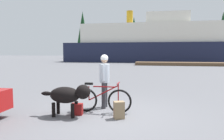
{
  "coord_description": "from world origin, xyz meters",
  "views": [
    {
      "loc": [
        1.22,
        -5.88,
        1.82
      ],
      "look_at": [
        -0.23,
        1.67,
        1.14
      ],
      "focal_mm": 34.02,
      "sensor_mm": 36.0,
      "label": 1
    }
  ],
  "objects": [
    {
      "name": "person_cyclist",
      "position": [
        -0.29,
        0.71,
        1.04
      ],
      "size": [
        0.32,
        0.53,
        1.72
      ],
      "color": "#333338",
      "rests_on": "ground_plane"
    },
    {
      "name": "dog",
      "position": [
        -1.07,
        -0.38,
        0.6
      ],
      "size": [
        1.45,
        0.54,
        0.91
      ],
      "color": "black",
      "rests_on": "ground_plane"
    },
    {
      "name": "pine_tree_mid_back",
      "position": [
        1.28,
        54.05,
        8.0
      ],
      "size": [
        3.94,
        3.94,
        12.99
      ],
      "color": "#4C331E",
      "rests_on": "ground_plane"
    },
    {
      "name": "handbag_pannier",
      "position": [
        -0.89,
        -0.21,
        0.16
      ],
      "size": [
        0.33,
        0.2,
        0.33
      ],
      "primitive_type": "cube",
      "rotation": [
        0.0,
        0.0,
        0.07
      ],
      "color": "maroon",
      "rests_on": "ground_plane"
    },
    {
      "name": "ground_plane",
      "position": [
        0.0,
        0.0,
        0.0
      ],
      "size": [
        160.0,
        160.0,
        0.0
      ],
      "primitive_type": "plane",
      "color": "slate"
    },
    {
      "name": "ferry_boat",
      "position": [
        0.75,
        31.79,
        3.13
      ],
      "size": [
        28.92,
        7.11,
        8.87
      ],
      "color": "#191E38",
      "rests_on": "ground_plane"
    },
    {
      "name": "pine_tree_center",
      "position": [
        -3.58,
        48.62,
        6.51
      ],
      "size": [
        3.02,
        3.02,
        10.46
      ],
      "color": "#4C331E",
      "rests_on": "ground_plane"
    },
    {
      "name": "bicycle",
      "position": [
        -0.24,
        0.16,
        0.39
      ],
      "size": [
        1.75,
        0.44,
        0.91
      ],
      "color": "black",
      "rests_on": "ground_plane"
    },
    {
      "name": "pine_tree_far_right",
      "position": [
        17.52,
        49.35,
        7.11
      ],
      "size": [
        2.8,
        2.8,
        11.24
      ],
      "color": "#4C331E",
      "rests_on": "ground_plane"
    },
    {
      "name": "pine_tree_far_left",
      "position": [
        -17.02,
        48.21,
        7.47
      ],
      "size": [
        3.22,
        3.22,
        12.24
      ],
      "color": "#4C331E",
      "rests_on": "ground_plane"
    },
    {
      "name": "backpack",
      "position": [
        0.35,
        -0.32,
        0.24
      ],
      "size": [
        0.33,
        0.29,
        0.47
      ],
      "primitive_type": "cube",
      "rotation": [
        0.0,
        0.0,
        0.38
      ],
      "color": "#8C7251",
      "rests_on": "ground_plane"
    },
    {
      "name": "dock_pier",
      "position": [
        5.44,
        23.06,
        0.2
      ],
      "size": [
        12.94,
        2.6,
        0.4
      ],
      "primitive_type": "cube",
      "color": "brown",
      "rests_on": "ground_plane"
    }
  ]
}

